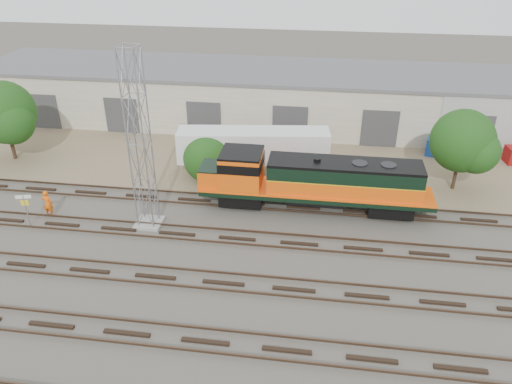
# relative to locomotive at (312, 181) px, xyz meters

# --- Properties ---
(ground) EXTENTS (140.00, 140.00, 0.00)m
(ground) POSITION_rel_locomotive_xyz_m (-4.48, -6.00, -2.24)
(ground) COLOR #47423A
(ground) RESTS_ON ground
(dirt_strip) EXTENTS (80.00, 16.00, 0.02)m
(dirt_strip) POSITION_rel_locomotive_xyz_m (-4.48, 9.00, -2.23)
(dirt_strip) COLOR #726047
(dirt_strip) RESTS_ON ground
(tracks) EXTENTS (80.00, 20.40, 0.28)m
(tracks) POSITION_rel_locomotive_xyz_m (-4.48, -9.00, -2.16)
(tracks) COLOR black
(tracks) RESTS_ON ground
(warehouse) EXTENTS (58.40, 10.40, 5.30)m
(warehouse) POSITION_rel_locomotive_xyz_m (-4.43, 16.98, 0.41)
(warehouse) COLOR beige
(warehouse) RESTS_ON ground
(locomotive) EXTENTS (16.13, 2.83, 3.88)m
(locomotive) POSITION_rel_locomotive_xyz_m (0.00, 0.00, 0.00)
(locomotive) COLOR black
(locomotive) RESTS_ON tracks
(signal_tower) EXTENTS (1.76, 1.76, 11.91)m
(signal_tower) POSITION_rel_locomotive_xyz_m (-10.69, -3.53, 3.56)
(signal_tower) COLOR gray
(signal_tower) RESTS_ON ground
(sign_post) EXTENTS (0.97, 0.31, 2.43)m
(sign_post) POSITION_rel_locomotive_xyz_m (-18.53, -4.91, -0.54)
(sign_post) COLOR gray
(sign_post) RESTS_ON ground
(worker) EXTENTS (0.72, 0.47, 1.97)m
(worker) POSITION_rel_locomotive_xyz_m (-17.89, -3.44, -1.26)
(worker) COLOR #F9610D
(worker) RESTS_ON ground
(semi_trailer) EXTENTS (12.10, 3.82, 3.66)m
(semi_trailer) POSITION_rel_locomotive_xyz_m (-4.55, 5.17, 0.06)
(semi_trailer) COLOR silver
(semi_trailer) RESTS_ON ground
(dumpster_blue) EXTENTS (1.93, 1.86, 1.50)m
(dumpster_blue) POSITION_rel_locomotive_xyz_m (10.37, 10.83, -1.49)
(dumpster_blue) COLOR #153F94
(dumpster_blue) RESTS_ON ground
(tree_west) EXTENTS (5.44, 5.18, 6.77)m
(tree_west) POSITION_rel_locomotive_xyz_m (-25.26, 4.71, 1.81)
(tree_west) COLOR #382619
(tree_west) RESTS_ON ground
(tree_mid) EXTENTS (4.01, 3.82, 3.82)m
(tree_mid) POSITION_rel_locomotive_xyz_m (-8.09, 3.68, -0.66)
(tree_mid) COLOR #382619
(tree_mid) RESTS_ON ground
(tree_east) EXTENTS (4.88, 4.65, 6.27)m
(tree_east) POSITION_rel_locomotive_xyz_m (10.90, 4.42, 1.59)
(tree_east) COLOR #382619
(tree_east) RESTS_ON ground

